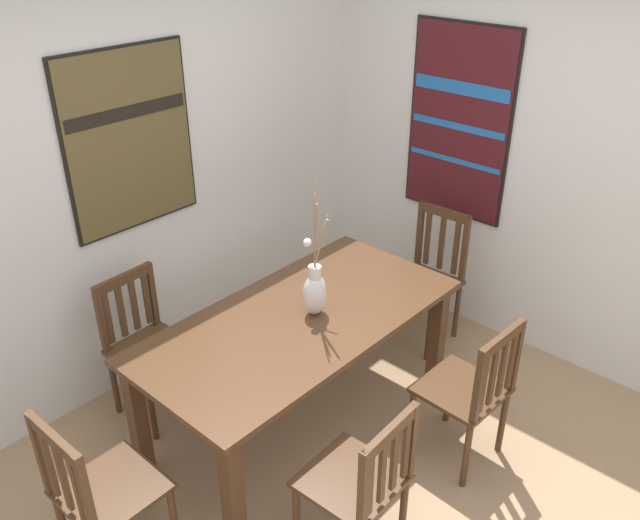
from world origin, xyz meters
name	(u,v)px	position (x,y,z in m)	size (l,w,h in m)	color
ground_plane	(375,499)	(0.00, 0.00, -0.01)	(6.40, 6.40, 0.03)	#A37F5B
wall_back	(137,171)	(0.00, 1.86, 1.35)	(6.40, 0.12, 2.70)	silver
wall_side	(571,163)	(1.86, 0.00, 1.35)	(0.12, 6.40, 2.70)	silver
dining_table	(300,334)	(0.14, 0.66, 0.66)	(1.84, 0.91, 0.77)	#51331E
centerpiece_vase	(315,290)	(0.22, 0.63, 0.92)	(0.18, 0.19, 0.76)	silver
chair_0	(471,390)	(0.57, -0.18, 0.48)	(0.44, 0.44, 0.90)	#4C301C
chair_1	(361,482)	(-0.31, -0.14, 0.47)	(0.44, 0.44, 0.88)	#4C301C
chair_2	(429,276)	(1.41, 0.66, 0.48)	(0.43, 0.43, 0.95)	#4C301C
chair_3	(100,492)	(-1.14, 0.68, 0.47)	(0.43, 0.43, 0.91)	#4C301C
chair_4	(146,343)	(-0.35, 1.46, 0.47)	(0.44, 0.44, 0.89)	#4C301C
painting_on_back_wall	(129,140)	(-0.06, 1.79, 1.57)	(0.82, 0.05, 1.04)	black
painting_on_side_wall	(459,123)	(1.79, 0.76, 1.46)	(0.05, 0.76, 1.30)	black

